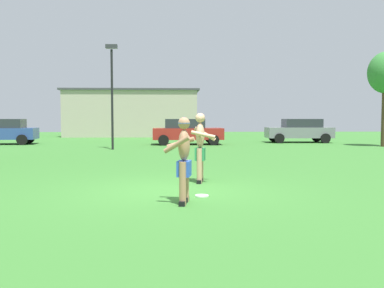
{
  "coord_description": "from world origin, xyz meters",
  "views": [
    {
      "loc": [
        0.05,
        -9.13,
        1.62
      ],
      "look_at": [
        0.47,
        0.55,
        1.02
      ],
      "focal_mm": 38.52,
      "sensor_mm": 36.0,
      "label": 1
    }
  ],
  "objects_px": {
    "frisbee": "(202,196)",
    "car_blue_mid_lot": "(1,131)",
    "car_gray_near_post": "(299,130)",
    "player_with_cap": "(184,156)",
    "lamp_post": "(112,85)",
    "player_in_green": "(200,146)",
    "car_red_far_end": "(187,131)"
  },
  "relations": [
    {
      "from": "frisbee",
      "to": "car_blue_mid_lot",
      "type": "relative_size",
      "value": 0.06
    },
    {
      "from": "car_gray_near_post",
      "to": "car_blue_mid_lot",
      "type": "distance_m",
      "value": 19.21
    },
    {
      "from": "player_with_cap",
      "to": "frisbee",
      "type": "height_order",
      "value": "player_with_cap"
    },
    {
      "from": "car_blue_mid_lot",
      "to": "lamp_post",
      "type": "distance_m",
      "value": 9.21
    },
    {
      "from": "player_with_cap",
      "to": "frisbee",
      "type": "bearing_deg",
      "value": 60.89
    },
    {
      "from": "lamp_post",
      "to": "player_in_green",
      "type": "bearing_deg",
      "value": -70.89
    },
    {
      "from": "player_with_cap",
      "to": "lamp_post",
      "type": "height_order",
      "value": "lamp_post"
    },
    {
      "from": "player_in_green",
      "to": "lamp_post",
      "type": "xyz_separation_m",
      "value": [
        -3.86,
        11.14,
        2.41
      ]
    },
    {
      "from": "player_in_green",
      "to": "frisbee",
      "type": "xyz_separation_m",
      "value": [
        -0.09,
        -1.86,
        -0.91
      ]
    },
    {
      "from": "player_with_cap",
      "to": "car_gray_near_post",
      "type": "relative_size",
      "value": 0.38
    },
    {
      "from": "car_red_far_end",
      "to": "lamp_post",
      "type": "relative_size",
      "value": 0.81
    },
    {
      "from": "player_in_green",
      "to": "car_blue_mid_lot",
      "type": "height_order",
      "value": "player_in_green"
    },
    {
      "from": "car_red_far_end",
      "to": "player_in_green",
      "type": "bearing_deg",
      "value": -90.47
    },
    {
      "from": "lamp_post",
      "to": "car_red_far_end",
      "type": "bearing_deg",
      "value": 44.77
    },
    {
      "from": "player_in_green",
      "to": "car_red_far_end",
      "type": "height_order",
      "value": "player_in_green"
    },
    {
      "from": "player_in_green",
      "to": "car_gray_near_post",
      "type": "bearing_deg",
      "value": 65.43
    },
    {
      "from": "frisbee",
      "to": "lamp_post",
      "type": "bearing_deg",
      "value": 106.18
    },
    {
      "from": "frisbee",
      "to": "lamp_post",
      "type": "xyz_separation_m",
      "value": [
        -3.77,
        13.01,
        3.32
      ]
    },
    {
      "from": "frisbee",
      "to": "car_red_far_end",
      "type": "relative_size",
      "value": 0.07
    },
    {
      "from": "car_gray_near_post",
      "to": "lamp_post",
      "type": "relative_size",
      "value": 0.81
    },
    {
      "from": "player_in_green",
      "to": "lamp_post",
      "type": "distance_m",
      "value": 12.04
    },
    {
      "from": "player_with_cap",
      "to": "frisbee",
      "type": "xyz_separation_m",
      "value": [
        0.39,
        0.71,
        -0.89
      ]
    },
    {
      "from": "car_red_far_end",
      "to": "player_with_cap",
      "type": "bearing_deg",
      "value": -91.96
    },
    {
      "from": "player_with_cap",
      "to": "player_in_green",
      "type": "relative_size",
      "value": 0.94
    },
    {
      "from": "player_in_green",
      "to": "car_gray_near_post",
      "type": "xyz_separation_m",
      "value": [
        7.74,
        16.93,
        -0.1
      ]
    },
    {
      "from": "frisbee",
      "to": "car_gray_near_post",
      "type": "bearing_deg",
      "value": 67.38
    },
    {
      "from": "frisbee",
      "to": "car_red_far_end",
      "type": "distance_m",
      "value": 16.98
    },
    {
      "from": "player_in_green",
      "to": "car_gray_near_post",
      "type": "distance_m",
      "value": 18.62
    },
    {
      "from": "car_blue_mid_lot",
      "to": "car_gray_near_post",
      "type": "bearing_deg",
      "value": 3.52
    },
    {
      "from": "player_in_green",
      "to": "car_red_far_end",
      "type": "distance_m",
      "value": 15.1
    },
    {
      "from": "car_gray_near_post",
      "to": "lamp_post",
      "type": "distance_m",
      "value": 13.21
    },
    {
      "from": "car_blue_mid_lot",
      "to": "lamp_post",
      "type": "xyz_separation_m",
      "value": [
        7.57,
        -4.61,
        2.51
      ]
    }
  ]
}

